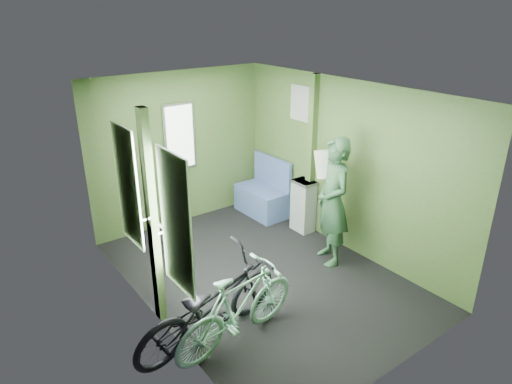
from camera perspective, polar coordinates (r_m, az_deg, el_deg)
room at (r=5.19m, az=0.07°, el=3.13°), size 4.00×4.02×2.31m
bicycle_black at (r=4.87m, az=-5.42°, el=-18.07°), size 1.84×1.03×1.02m
bicycle_mint at (r=4.82m, az=-2.07°, el=-18.49°), size 1.55×0.74×0.95m
passenger at (r=5.83m, az=9.59°, el=-1.22°), size 0.61×0.78×1.68m
waste_box at (r=6.77m, az=5.92°, el=-1.72°), size 0.23×0.32×0.79m
bench_seat at (r=7.33m, az=0.88°, el=-0.69°), size 0.50×0.88×0.92m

